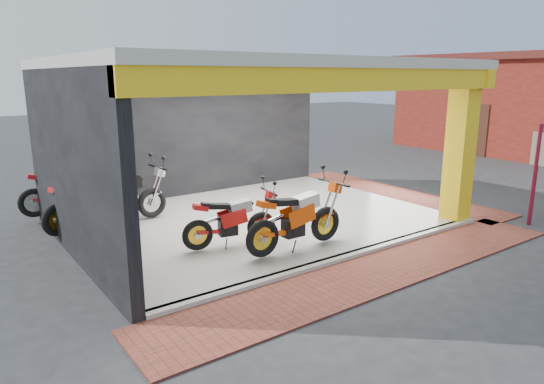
{
  "coord_description": "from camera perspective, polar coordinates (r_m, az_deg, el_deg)",
  "views": [
    {
      "loc": [
        -6.19,
        -7.15,
        3.37
      ],
      "look_at": [
        -0.18,
        1.17,
        0.9
      ],
      "focal_mm": 32.0,
      "sensor_mm": 36.0,
      "label": 1
    }
  ],
  "objects": [
    {
      "name": "moto_row_a",
      "position": [
        9.66,
        -1.29,
        -2.4
      ],
      "size": [
        2.13,
        1.13,
        1.24
      ],
      "primitive_type": null,
      "rotation": [
        0.0,
        0.0,
        -0.2
      ],
      "color": "red",
      "rests_on": "showroom_floor"
    },
    {
      "name": "showroom_ceiling",
      "position": [
        11.05,
        -1.83,
        14.72
      ],
      "size": [
        8.4,
        6.4,
        0.2
      ],
      "primitive_type": "cube",
      "color": "beige",
      "rests_on": "corner_column"
    },
    {
      "name": "moto_row_d",
      "position": [
        12.75,
        -19.68,
        1.14
      ],
      "size": [
        2.38,
        1.04,
        1.41
      ],
      "primitive_type": null,
      "rotation": [
        0.0,
        0.0,
        -0.08
      ],
      "color": "red",
      "rests_on": "showroom_floor"
    },
    {
      "name": "paver_front",
      "position": [
        8.84,
        12.46,
        -9.11
      ],
      "size": [
        9.0,
        1.4,
        0.03
      ],
      "primitive_type": "cube",
      "color": "#9B3F32",
      "rests_on": "ground"
    },
    {
      "name": "left_wall",
      "position": [
        9.52,
        -22.66,
        2.69
      ],
      "size": [
        0.2,
        6.2,
        3.5
      ],
      "primitive_type": "cube",
      "color": "black",
      "rests_on": "ground"
    },
    {
      "name": "paver_right",
      "position": [
        14.69,
        13.99,
        -0.08
      ],
      "size": [
        1.4,
        7.0,
        0.03
      ],
      "primitive_type": "cube",
      "color": "#9B3F32",
      "rests_on": "ground"
    },
    {
      "name": "moto_hero",
      "position": [
        9.69,
        6.34,
        -1.79
      ],
      "size": [
        2.37,
        0.88,
        1.45
      ],
      "primitive_type": null,
      "rotation": [
        0.0,
        0.0,
        0.0
      ],
      "color": "#F04C0A",
      "rests_on": "showroom_floor"
    },
    {
      "name": "ground",
      "position": [
        10.04,
        4.77,
        -6.13
      ],
      "size": [
        80.0,
        80.0,
        0.0
      ],
      "primitive_type": "plane",
      "color": "#2D2D30",
      "rests_on": "ground"
    },
    {
      "name": "corner_column",
      "position": [
        11.93,
        21.25,
        4.81
      ],
      "size": [
        0.5,
        0.5,
        3.5
      ],
      "primitive_type": "cube",
      "color": "yellow",
      "rests_on": "ground"
    },
    {
      "name": "header_beam_front",
      "position": [
        8.72,
        9.58,
        12.89
      ],
      "size": [
        8.4,
        0.3,
        0.4
      ],
      "primitive_type": "cube",
      "color": "yellow",
      "rests_on": "corner_column"
    },
    {
      "name": "moto_row_b",
      "position": [
        11.57,
        -14.04,
        0.4
      ],
      "size": [
        2.41,
        1.02,
        1.44
      ],
      "primitive_type": null,
      "rotation": [
        0.0,
        0.0,
        0.06
      ],
      "color": "#AEB2B6",
      "rests_on": "showroom_floor"
    },
    {
      "name": "floor_kerb",
      "position": [
        9.32,
        8.88,
        -7.51
      ],
      "size": [
        8.0,
        0.2,
        0.1
      ],
      "primitive_type": "cube",
      "color": "silver",
      "rests_on": "ground"
    },
    {
      "name": "moto_row_c",
      "position": [
        11.76,
        -18.21,
        0.25
      ],
      "size": [
        2.46,
        1.69,
        1.41
      ],
      "primitive_type": null,
      "rotation": [
        0.0,
        0.0,
        0.4
      ],
      "color": "red",
      "rests_on": "showroom_floor"
    },
    {
      "name": "header_beam_right",
      "position": [
        13.69,
        12.56,
        12.93
      ],
      "size": [
        0.3,
        6.4,
        0.4
      ],
      "primitive_type": "cube",
      "color": "yellow",
      "rests_on": "corner_column"
    },
    {
      "name": "showroom_floor",
      "position": [
        11.53,
        -1.7,
        -3.2
      ],
      "size": [
        8.0,
        6.0,
        0.1
      ],
      "primitive_type": "cube",
      "color": "silver",
      "rests_on": "ground"
    },
    {
      "name": "back_wall",
      "position": [
        13.82,
        -9.04,
        6.64
      ],
      "size": [
        8.2,
        0.2,
        3.5
      ],
      "primitive_type": "cube",
      "color": "black",
      "rests_on": "ground"
    },
    {
      "name": "signpost",
      "position": [
        12.48,
        28.6,
        2.22
      ],
      "size": [
        0.09,
        0.33,
        2.33
      ],
      "rotation": [
        0.0,
        0.0,
        -0.09
      ],
      "color": "maroon",
      "rests_on": "ground"
    }
  ]
}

